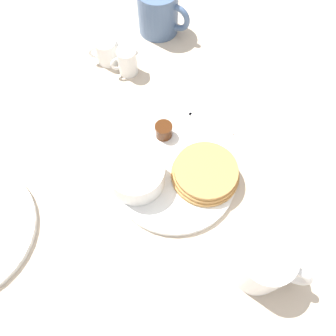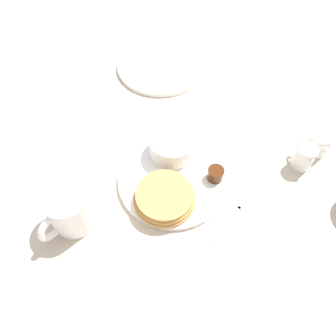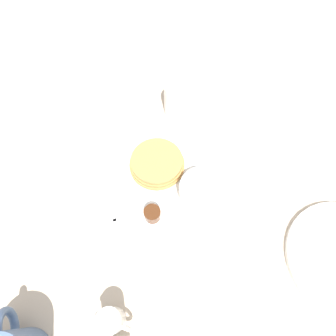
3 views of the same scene
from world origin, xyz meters
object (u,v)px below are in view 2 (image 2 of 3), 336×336
at_px(plate, 173,179).
at_px(bowl, 172,145).
at_px(coffee_mug, 69,210).
at_px(creamer_pitcher_near, 304,157).
at_px(fork, 235,213).
at_px(creamer_pitcher_far, 319,143).

xyz_separation_m(plate, bowl, (0.05, 0.05, 0.03)).
relative_size(plate, bowl, 2.32).
bearing_deg(plate, coffee_mug, 160.30).
height_order(bowl, creamer_pitcher_near, creamer_pitcher_near).
xyz_separation_m(bowl, creamer_pitcher_near, (0.18, -0.22, -0.01)).
bearing_deg(creamer_pitcher_near, fork, 171.81).
bearing_deg(plate, bowl, 45.31).
relative_size(coffee_mug, fork, 0.89).
relative_size(plate, creamer_pitcher_far, 4.13).
xyz_separation_m(plate, fork, (0.03, -0.14, -0.00)).
bearing_deg(coffee_mug, creamer_pitcher_near, -29.43).
bearing_deg(plate, creamer_pitcher_near, -36.79).
bearing_deg(coffee_mug, bowl, -5.45).
relative_size(bowl, creamer_pitcher_far, 1.78).
distance_m(coffee_mug, fork, 0.32).
xyz_separation_m(creamer_pitcher_near, fork, (-0.20, 0.03, -0.03)).
bearing_deg(coffee_mug, creamer_pitcher_far, -26.63).
bearing_deg(fork, plate, 102.64).
distance_m(bowl, fork, 0.20).
relative_size(coffee_mug, creamer_pitcher_far, 2.11).
bearing_deg(fork, creamer_pitcher_near, -8.19).
height_order(bowl, fork, bowl).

